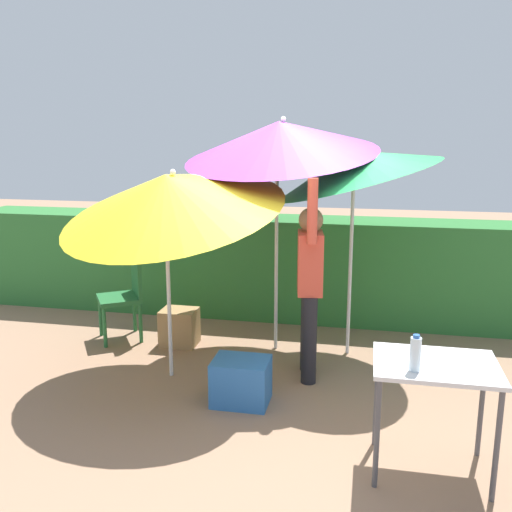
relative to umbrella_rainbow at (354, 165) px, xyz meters
name	(u,v)px	position (x,y,z in m)	size (l,w,h in m)	color
ground_plane	(250,377)	(-0.88, -0.74, -1.94)	(24.00, 24.00, 0.00)	#937056
hedge_row	(281,267)	(-0.88, 1.13, -1.32)	(8.00, 0.70, 1.23)	#2D7033
umbrella_rainbow	(354,165)	(0.00, 0.00, 0.00)	(1.65, 1.63, 2.32)	silver
umbrella_orange	(169,194)	(-1.57, -0.87, -0.21)	(2.09, 2.03, 2.25)	silver
umbrella_yellow	(280,139)	(-0.73, 0.01, 0.25)	(1.96, 1.96, 2.58)	silver
person_vendor	(310,280)	(-0.34, -0.61, -1.00)	(0.27, 0.56, 1.88)	black
chair_plastic	(125,294)	(-2.43, -0.03, -1.43)	(0.61, 0.61, 0.89)	#236633
cooler_box	(241,381)	(-0.84, -1.25, -1.74)	(0.47, 0.37, 0.39)	#2D6BB7
crate_cardboard	(179,327)	(-1.79, -0.09, -1.74)	(0.38, 0.31, 0.39)	#9E7A4C
folding_table	(435,377)	(0.63, -1.95, -1.25)	(0.80, 0.60, 0.78)	#4C4C51
bottle_water	(415,354)	(0.48, -2.11, -1.04)	(0.07, 0.07, 0.24)	silver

